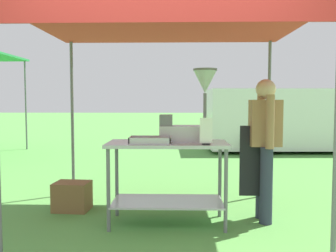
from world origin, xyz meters
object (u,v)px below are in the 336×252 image
object	(u,v)px
menu_sign	(206,133)
vendor	(264,142)
van_white	(310,119)
donut_cart	(168,165)
donut_fryer	(191,114)
stall_canopy	(168,27)
supply_crate	(72,196)
donut_tray	(151,141)

from	to	relation	value
menu_sign	vendor	xyz separation A→B (m)	(0.69, 0.36, -0.13)
van_white	menu_sign	bearing A→B (deg)	-117.69
vendor	menu_sign	bearing A→B (deg)	-152.05
donut_cart	donut_fryer	xyz separation A→B (m)	(0.25, 0.05, 0.56)
donut_cart	donut_fryer	bearing A→B (deg)	12.09
stall_canopy	van_white	distance (m)	7.33
donut_cart	vendor	distance (m)	1.12
vendor	supply_crate	bearing A→B (deg)	171.59
donut_fryer	stall_canopy	bearing A→B (deg)	170.28
donut_fryer	vendor	bearing A→B (deg)	5.05
stall_canopy	donut_tray	distance (m)	1.28
menu_sign	supply_crate	distance (m)	1.96
donut_cart	van_white	bearing A→B (deg)	58.64
supply_crate	donut_fryer	bearing A→B (deg)	-15.81
vendor	supply_crate	xyz separation A→B (m)	(-2.30, 0.34, -0.73)
vendor	donut_fryer	bearing A→B (deg)	-174.95
stall_canopy	van_white	xyz separation A→B (m)	(3.80, 6.13, -1.31)
donut_cart	donut_tray	bearing A→B (deg)	-148.03
vendor	donut_cart	bearing A→B (deg)	-173.29
vendor	van_white	world-z (taller)	van_white
donut_fryer	van_white	xyz separation A→B (m)	(3.54, 6.18, -0.34)
donut_tray	van_white	bearing A→B (deg)	57.92
stall_canopy	donut_tray	world-z (taller)	stall_canopy
donut_tray	donut_fryer	world-z (taller)	donut_fryer
donut_tray	supply_crate	bearing A→B (deg)	150.61
donut_fryer	van_white	size ratio (longest dim) A/B	0.14
menu_sign	van_white	xyz separation A→B (m)	(3.39, 6.47, -0.16)
donut_cart	supply_crate	size ratio (longest dim) A/B	2.93
menu_sign	van_white	size ratio (longest dim) A/B	0.05
donut_cart	donut_fryer	world-z (taller)	donut_fryer
donut_fryer	van_white	world-z (taller)	donut_fryer
stall_canopy	supply_crate	distance (m)	2.37
supply_crate	van_white	bearing A→B (deg)	49.03
vendor	supply_crate	world-z (taller)	vendor
donut_fryer	supply_crate	size ratio (longest dim) A/B	1.79
donut_cart	van_white	size ratio (longest dim) A/B	0.23
donut_cart	vendor	bearing A→B (deg)	6.71
stall_canopy	supply_crate	world-z (taller)	stall_canopy
menu_sign	vendor	bearing A→B (deg)	27.95
vendor	supply_crate	distance (m)	2.43
van_white	supply_crate	bearing A→B (deg)	-130.97
donut_fryer	donut_cart	bearing A→B (deg)	-167.91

